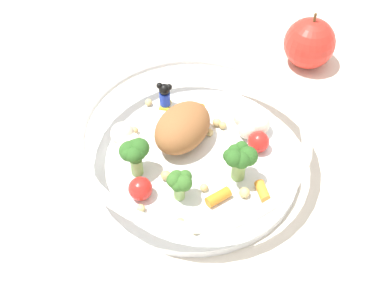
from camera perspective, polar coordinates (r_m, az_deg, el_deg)
ground_plane at (r=0.60m, az=0.13°, el=-2.29°), size 2.40×2.40×0.00m
food_container at (r=0.58m, az=-0.03°, el=0.16°), size 0.26×0.26×0.07m
loose_apple at (r=0.73m, az=13.12°, el=11.03°), size 0.07×0.07×0.08m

